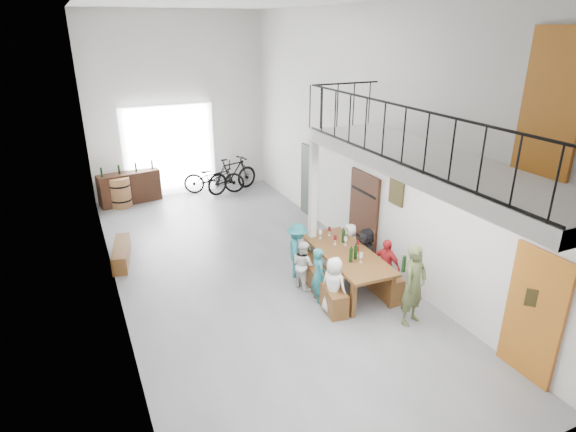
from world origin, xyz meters
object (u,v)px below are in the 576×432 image
side_bench (122,253)px  bicycle_near (214,178)px  bench_inner (321,283)px  oak_barrel (120,192)px  host_standing (414,285)px  tasting_table (347,256)px  serving_counter (130,188)px

side_bench → bicycle_near: (3.33, 3.80, 0.30)m
bicycle_near → bench_inner: bearing=-158.7°
side_bench → bicycle_near: bearing=48.8°
oak_barrel → host_standing: bearing=-64.4°
tasting_table → oak_barrel: 7.75m
host_standing → bicycle_near: size_ratio=0.80×
tasting_table → serving_counter: size_ratio=1.36×
bench_inner → serving_counter: bearing=118.9°
side_bench → oak_barrel: (0.45, 3.74, 0.25)m
host_standing → side_bench: bearing=115.2°
tasting_table → side_bench: size_ratio=1.69×
host_standing → bicycle_near: 8.60m
side_bench → bicycle_near: size_ratio=0.75×
side_bench → bench_inner: bearing=-42.1°
side_bench → tasting_table: bearing=-37.4°
bicycle_near → tasting_table: bearing=-153.8°
bench_inner → bicycle_near: size_ratio=1.07×
side_bench → serving_counter: 4.07m
tasting_table → bench_inner: tasting_table is taller
oak_barrel → tasting_table: bearing=-62.2°
serving_counter → bicycle_near: bicycle_near is taller
tasting_table → side_bench: bearing=144.9°
oak_barrel → bicycle_near: bearing=1.2°
side_bench → serving_counter: (0.75, 3.99, 0.27)m
side_bench → serving_counter: bearing=79.3°
bench_inner → oak_barrel: oak_barrel is taller
bench_inner → side_bench: bench_inner is taller
host_standing → bicycle_near: host_standing is taller
tasting_table → bicycle_near: (-0.74, 6.91, -0.20)m
oak_barrel → serving_counter: serving_counter is taller
tasting_table → bench_inner: bearing=-175.1°
bench_inner → oak_barrel: 7.52m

